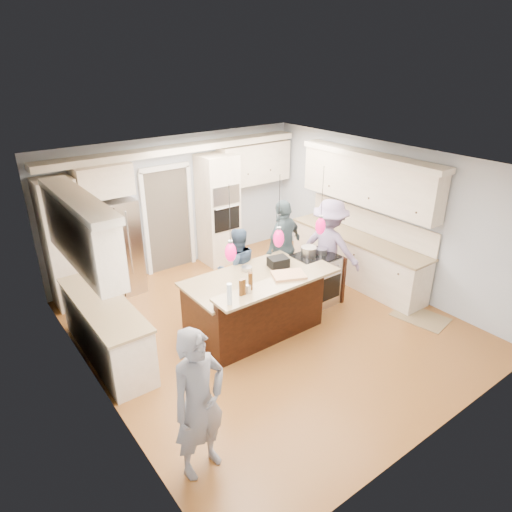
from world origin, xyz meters
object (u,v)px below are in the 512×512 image
Objects in this scene: refrigerator at (112,248)px; kitchen_island at (254,303)px; person_bar_end at (199,404)px; person_far_left at (237,269)px; island_range at (315,279)px.

refrigerator is 2.91m from kitchen_island.
person_far_left is (2.27, 2.61, -0.14)m from person_bar_end.
person_bar_end is (-3.46, -1.91, 0.42)m from island_range.
person_bar_end is at bearing -99.67° from refrigerator.
person_bar_end reaches higher than kitchen_island.
island_range is (2.71, -2.49, -0.44)m from refrigerator.
kitchen_island is 2.78m from person_bar_end.
kitchen_island is 1.41m from island_range.
refrigerator reaches higher than island_range.
kitchen_island is (1.30, -2.57, -0.41)m from refrigerator.
person_bar_end is (-0.75, -4.40, -0.02)m from refrigerator.
refrigerator is at bearing -39.40° from person_far_left.
refrigerator is at bearing 116.91° from kitchen_island.
refrigerator reaches higher than person_far_left.
person_bar_end reaches higher than island_range.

